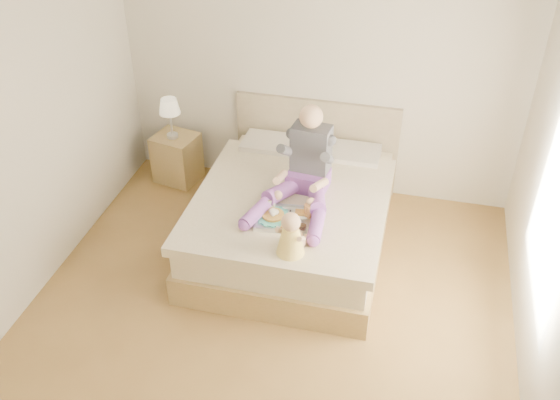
% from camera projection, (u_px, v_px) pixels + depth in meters
% --- Properties ---
extents(room, '(4.02, 4.22, 2.71)m').
position_uv_depth(room, '(275.00, 165.00, 4.30)').
color(room, brown).
rests_on(room, ground).
extents(bed, '(1.70, 2.18, 1.00)m').
position_uv_depth(bed, '(295.00, 212.00, 5.85)').
color(bed, olive).
rests_on(bed, ground).
extents(nightstand, '(0.50, 0.47, 0.53)m').
position_uv_depth(nightstand, '(177.00, 158.00, 6.75)').
color(nightstand, olive).
rests_on(nightstand, ground).
extents(lamp, '(0.22, 0.22, 0.44)m').
position_uv_depth(lamp, '(169.00, 109.00, 6.39)').
color(lamp, silver).
rests_on(lamp, nightstand).
extents(adult, '(0.71, 1.04, 0.84)m').
position_uv_depth(adult, '(304.00, 171.00, 5.44)').
color(adult, '#733C96').
rests_on(adult, bed).
extents(tray, '(0.52, 0.43, 0.14)m').
position_uv_depth(tray, '(285.00, 216.00, 5.26)').
color(tray, silver).
rests_on(tray, bed).
extents(baby, '(0.27, 0.34, 0.38)m').
position_uv_depth(baby, '(291.00, 237.00, 4.84)').
color(baby, '#E8C549').
rests_on(baby, bed).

